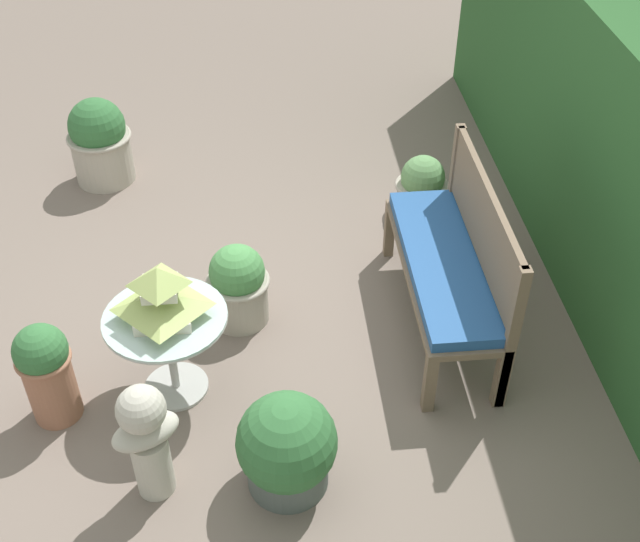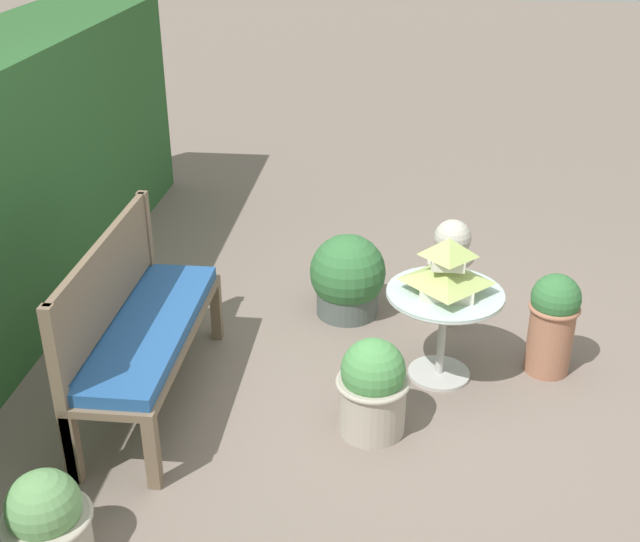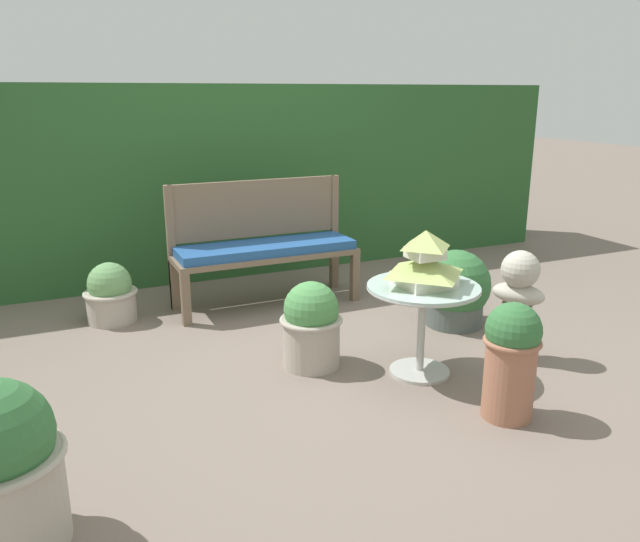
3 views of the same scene
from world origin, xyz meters
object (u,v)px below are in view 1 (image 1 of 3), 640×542
object	(u,v)px
potted_plant_path_edge	(46,370)
garden_bench	(443,268)
potted_plant_table_near	(287,448)
garden_bust	(147,436)
potted_plant_patio_mid	(238,285)
potted_plant_bench_right	(422,187)
patio_table	(167,333)
pagoda_birdhouse	(161,296)
potted_plant_hedge_corner	(100,142)

from	to	relation	value
potted_plant_path_edge	garden_bench	bearing A→B (deg)	103.58
potted_plant_table_near	garden_bust	bearing A→B (deg)	-91.92
potted_plant_patio_mid	potted_plant_table_near	world-z (taller)	potted_plant_table_near
garden_bust	potted_plant_bench_right	bearing A→B (deg)	-154.52
garden_bench	patio_table	xyz separation A→B (m)	(0.39, -1.51, 0.01)
pagoda_birdhouse	potted_plant_table_near	world-z (taller)	pagoda_birdhouse
pagoda_birdhouse	garden_bust	size ratio (longest dim) A/B	0.56
patio_table	garden_bust	xyz separation A→B (m)	(0.63, -0.06, -0.04)
patio_table	potted_plant_path_edge	size ratio (longest dim) A/B	1.06
pagoda_birdhouse	potted_plant_bench_right	xyz separation A→B (m)	(-1.52, 1.63, -0.47)
patio_table	potted_plant_bench_right	xyz separation A→B (m)	(-1.52, 1.63, -0.22)
potted_plant_path_edge	potted_plant_bench_right	bearing A→B (deg)	126.22
potted_plant_hedge_corner	potted_plant_bench_right	world-z (taller)	potted_plant_hedge_corner
potted_plant_patio_mid	potted_plant_hedge_corner	distance (m)	1.87
patio_table	garden_bust	world-z (taller)	garden_bust
pagoda_birdhouse	potted_plant_patio_mid	xyz separation A→B (m)	(-0.53, 0.36, -0.41)
potted_plant_path_edge	potted_plant_patio_mid	world-z (taller)	potted_plant_path_edge
potted_plant_patio_mid	potted_plant_hedge_corner	size ratio (longest dim) A/B	0.81
pagoda_birdhouse	potted_plant_path_edge	xyz separation A→B (m)	(0.12, -0.61, -0.34)
patio_table	potted_plant_patio_mid	distance (m)	0.66
garden_bench	garden_bust	bearing A→B (deg)	-56.96
patio_table	potted_plant_path_edge	xyz separation A→B (m)	(0.12, -0.61, -0.09)
garden_bust	potted_plant_table_near	bearing A→B (deg)	151.74
garden_bust	potted_plant_bench_right	xyz separation A→B (m)	(-2.15, 1.69, -0.18)
potted_plant_path_edge	potted_plant_bench_right	xyz separation A→B (m)	(-1.63, 2.23, -0.13)
pagoda_birdhouse	potted_plant_table_near	xyz separation A→B (m)	(0.65, 0.57, -0.42)
garden_bust	potted_plant_path_edge	xyz separation A→B (m)	(-0.51, -0.54, -0.06)
potted_plant_bench_right	patio_table	bearing A→B (deg)	-46.98
patio_table	potted_plant_patio_mid	world-z (taller)	patio_table
patio_table	potted_plant_path_edge	world-z (taller)	potted_plant_path_edge
garden_bench	pagoda_birdhouse	distance (m)	1.58
patio_table	potted_plant_path_edge	bearing A→B (deg)	-79.05
potted_plant_bench_right	potted_plant_table_near	xyz separation A→B (m)	(2.17, -1.06, 0.05)
garden_bench	potted_plant_patio_mid	bearing A→B (deg)	-96.61
patio_table	potted_plant_patio_mid	size ratio (longest dim) A/B	1.23
garden_bench	potted_plant_table_near	xyz separation A→B (m)	(1.05, -0.95, -0.16)
garden_bust	potted_plant_hedge_corner	world-z (taller)	garden_bust
potted_plant_path_edge	potted_plant_hedge_corner	distance (m)	2.25
potted_plant_table_near	potted_plant_bench_right	bearing A→B (deg)	154.00
potted_plant_path_edge	potted_plant_hedge_corner	world-z (taller)	potted_plant_hedge_corner
potted_plant_bench_right	potted_plant_hedge_corner	bearing A→B (deg)	-105.33
garden_bench	potted_plant_table_near	distance (m)	1.42
garden_bust	potted_plant_hedge_corner	size ratio (longest dim) A/B	1.06
garden_bust	potted_plant_patio_mid	world-z (taller)	garden_bust
patio_table	garden_bench	bearing A→B (deg)	104.61
potted_plant_bench_right	pagoda_birdhouse	bearing A→B (deg)	-46.98
garden_bench	pagoda_birdhouse	world-z (taller)	pagoda_birdhouse
pagoda_birdhouse	potted_plant_bench_right	world-z (taller)	pagoda_birdhouse
garden_bench	potted_plant_hedge_corner	bearing A→B (deg)	-129.28
potted_plant_path_edge	potted_plant_table_near	xyz separation A→B (m)	(0.53, 1.17, -0.07)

